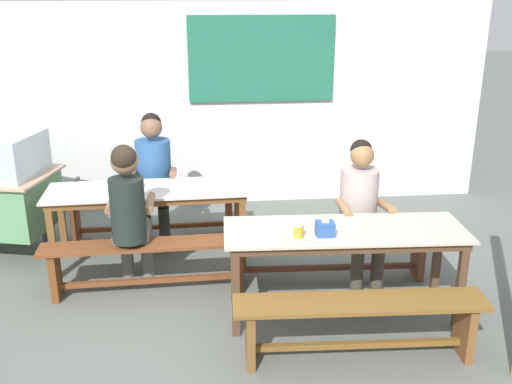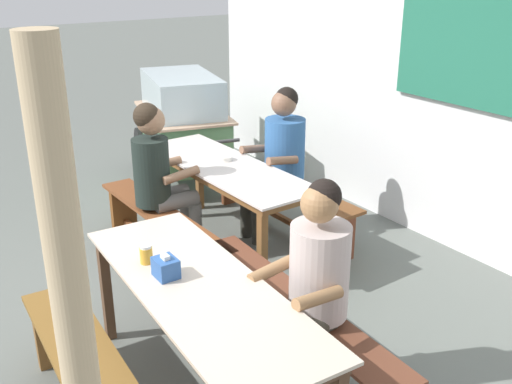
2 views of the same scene
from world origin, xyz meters
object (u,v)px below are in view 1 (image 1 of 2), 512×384
(person_right_near_table, at_px, (361,204))
(person_center_facing, at_px, (154,170))
(dining_table_far, at_px, (148,197))
(bench_far_front, at_px, (148,259))
(tissue_box, at_px, (325,228))
(soup_bowl, at_px, (137,185))
(bench_near_front, at_px, (359,319))
(bench_far_back, at_px, (153,209))
(condiment_jar, at_px, (298,231))
(dining_table_near, at_px, (345,238))
(person_left_back_turned, at_px, (129,208))
(bench_near_back, at_px, (329,248))

(person_right_near_table, bearing_deg, person_center_facing, 148.29)
(dining_table_far, bearing_deg, bench_far_front, -88.26)
(tissue_box, distance_m, soup_bowl, 2.00)
(person_right_near_table, height_order, soup_bowl, person_right_near_table)
(dining_table_far, height_order, bench_near_front, dining_table_far)
(bench_far_front, distance_m, person_right_near_table, 1.90)
(bench_far_back, bearing_deg, condiment_jar, -56.65)
(dining_table_far, height_order, tissue_box, tissue_box)
(tissue_box, bearing_deg, dining_table_near, 29.47)
(bench_far_front, height_order, person_right_near_table, person_right_near_table)
(bench_far_front, bearing_deg, dining_table_far, 91.74)
(dining_table_near, distance_m, condiment_jar, 0.43)
(person_right_near_table, bearing_deg, bench_far_front, -179.60)
(dining_table_far, distance_m, dining_table_near, 1.95)
(dining_table_near, bearing_deg, person_center_facing, 133.26)
(dining_table_near, height_order, person_left_back_turned, person_left_back_turned)
(tissue_box, height_order, condiment_jar, tissue_box)
(dining_table_far, distance_m, condiment_jar, 1.74)
(dining_table_near, distance_m, bench_near_front, 0.70)
(bench_far_front, relative_size, bench_near_back, 0.95)
(bench_near_front, relative_size, soup_bowl, 13.55)
(bench_far_front, relative_size, person_right_near_table, 1.39)
(dining_table_near, distance_m, person_left_back_turned, 1.81)
(dining_table_far, height_order, dining_table_near, same)
(bench_near_back, height_order, condiment_jar, condiment_jar)
(bench_far_back, height_order, person_left_back_turned, person_left_back_turned)
(bench_near_front, height_order, tissue_box, tissue_box)
(person_right_near_table, bearing_deg, condiment_jar, -135.06)
(dining_table_near, relative_size, bench_near_back, 1.00)
(dining_table_near, bearing_deg, dining_table_far, 144.74)
(dining_table_far, relative_size, condiment_jar, 17.12)
(bench_far_front, height_order, tissue_box, tissue_box)
(soup_bowl, bearing_deg, bench_far_front, -79.39)
(person_left_back_turned, height_order, person_center_facing, person_center_facing)
(tissue_box, bearing_deg, bench_far_front, 155.84)
(bench_far_back, distance_m, soup_bowl, 0.71)
(condiment_jar, bearing_deg, tissue_box, 6.08)
(tissue_box, bearing_deg, bench_far_back, 127.88)
(person_right_near_table, relative_size, tissue_box, 9.58)
(bench_far_front, xyz_separation_m, person_right_near_table, (1.85, 0.01, 0.43))
(person_center_facing, bearing_deg, bench_far_front, -89.99)
(dining_table_near, xyz_separation_m, bench_far_back, (-1.61, 1.73, -0.35))
(dining_table_far, relative_size, tissue_box, 13.92)
(condiment_jar, xyz_separation_m, soup_bowl, (-1.31, 1.32, -0.04))
(bench_near_back, xyz_separation_m, soup_bowl, (-1.73, 0.59, 0.46))
(bench_far_back, xyz_separation_m, bench_near_back, (1.64, -1.13, -0.01))
(bench_near_front, xyz_separation_m, tissue_box, (-0.16, 0.50, 0.48))
(bench_far_back, bearing_deg, tissue_box, -52.12)
(bench_near_back, height_order, bench_near_front, same)
(person_center_facing, bearing_deg, person_right_near_table, -31.71)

